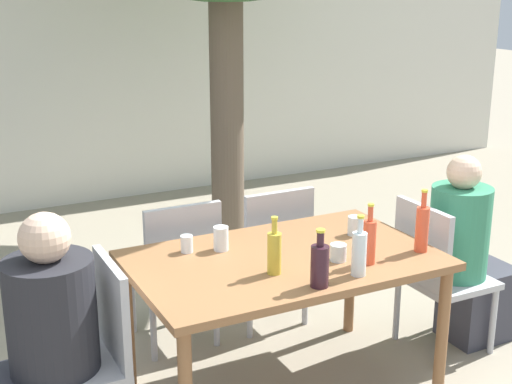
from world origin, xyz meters
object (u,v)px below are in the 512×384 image
Objects in this scene: person_seated_0 at (35,356)px; patio_chair_0 at (89,348)px; patio_chair_1 at (436,269)px; patio_chair_3 at (270,249)px; water_bottle_1 at (359,252)px; person_seated_1 at (468,261)px; dining_table_front at (284,271)px; oil_cruet_2 at (274,252)px; patio_chair_2 at (177,266)px; drinking_glass_3 at (221,238)px; soda_bottle_0 at (422,227)px; soda_bottle_3 at (369,241)px; wine_bottle_4 at (320,264)px; drinking_glass_1 at (355,226)px; drinking_glass_0 at (187,244)px; drinking_glass_2 at (338,252)px.

patio_chair_0 is at bearing 90.00° from person_seated_0.
patio_chair_3 is (-0.68, 0.70, 0.00)m from patio_chair_1.
person_seated_0 is 1.49m from water_bottle_1.
water_bottle_1 is at bearing 114.23° from patio_chair_1.
patio_chair_0 is 0.78× the size of person_seated_1.
dining_table_front is 0.99m from patio_chair_0.
oil_cruet_2 is (-1.35, -0.16, 0.35)m from person_seated_1.
patio_chair_2 is 0.57m from drinking_glass_3.
water_bottle_1 is 1.05× the size of oil_cruet_2.
dining_table_front is 4.64× the size of soda_bottle_0.
soda_bottle_0 reaches higher than drinking_glass_3.
person_seated_1 is (1.51, -0.70, 0.01)m from patio_chair_2.
patio_chair_0 is at bearing 171.51° from soda_bottle_0.
patio_chair_2 is 0.59m from patio_chair_3.
soda_bottle_3 reaches higher than water_bottle_1.
dining_table_front is 1.68× the size of patio_chair_0.
wine_bottle_4 is (-0.23, -0.03, -0.01)m from water_bottle_1.
person_seated_1 is 1.50m from drinking_glass_3.
patio_chair_1 is 0.79m from soda_bottle_3.
person_seated_0 is (-1.50, -0.70, 0.02)m from patio_chair_3.
patio_chair_1 is at bearing 90.00° from person_seated_0.
wine_bottle_4 is at bearing -173.38° from water_bottle_1.
patio_chair_2 reaches higher than drinking_glass_1.
drinking_glass_0 is (0.57, 0.27, 0.30)m from patio_chair_0.
soda_bottle_3 reaches higher than drinking_glass_2.
drinking_glass_1 is at bearing -9.36° from drinking_glass_3.
wine_bottle_4 is at bearing -137.04° from drinking_glass_1.
drinking_glass_1 is (-0.16, 0.35, -0.07)m from soda_bottle_0.
patio_chair_0 is 1.68m from soda_bottle_0.
person_seated_0 reaches higher than patio_chair_0.
patio_chair_1 is 1.13m from wine_bottle_4.
drinking_glass_2 is (0.01, 0.19, -0.07)m from water_bottle_1.
oil_cruet_2 is 0.68m from drinking_glass_1.
soda_bottle_3 is (0.62, -0.95, 0.37)m from patio_chair_2.
drinking_glass_0 is at bearing 143.64° from soda_bottle_3.
wine_bottle_4 reaches higher than patio_chair_1.
patio_chair_0 is 1.37m from soda_bottle_3.
water_bottle_1 is 2.36× the size of drinking_glass_3.
patio_chair_3 is at bearing 114.88° from person_seated_0.
patio_chair_1 is at bearing -10.40° from drinking_glass_3.
wine_bottle_4 reaches higher than patio_chair_0.
person_seated_1 is at bearing 19.03° from water_bottle_1.
patio_chair_0 is 1.45m from patio_chair_3.
drinking_glass_3 reaches higher than drinking_glass_2.
drinking_glass_3 is (0.06, -0.47, 0.31)m from patio_chair_2.
dining_table_front is at bearing 142.53° from drinking_glass_2.
person_seated_0 is at bearing 90.00° from patio_chair_1.
soda_bottle_3 is at bearing 111.39° from patio_chair_1.
drinking_glass_3 reaches higher than drinking_glass_0.
dining_table_front is at bearing -34.25° from drinking_glass_0.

